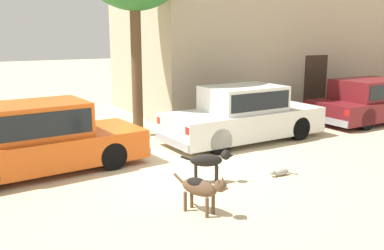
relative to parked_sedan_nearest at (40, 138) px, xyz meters
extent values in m
plane|color=#CCB78E|center=(2.56, -1.37, -0.73)|extent=(80.00, 80.00, 0.00)
cube|color=#D15619|center=(0.01, 0.00, -0.26)|extent=(4.40, 2.01, 0.63)
cube|color=#D15619|center=(-0.03, 0.00, 0.41)|extent=(2.07, 1.59, 0.70)
cube|color=black|center=(-0.03, 0.00, 0.42)|extent=(1.92, 1.60, 0.49)
cube|color=#999BA0|center=(2.13, 0.16, -0.47)|extent=(0.25, 1.65, 0.20)
sphere|color=silver|center=(2.11, 0.82, -0.12)|extent=(0.20, 0.20, 0.20)
sphere|color=silver|center=(2.21, -0.49, -0.12)|extent=(0.20, 0.20, 0.20)
cylinder|color=black|center=(1.24, 0.84, -0.43)|extent=(0.62, 0.25, 0.60)
cylinder|color=black|center=(1.35, -0.64, -0.43)|extent=(0.62, 0.25, 0.60)
cube|color=silver|center=(5.33, 0.00, -0.23)|extent=(4.51, 1.81, 0.69)
cube|color=silver|center=(5.28, 0.00, 0.44)|extent=(2.09, 1.51, 0.66)
cube|color=black|center=(5.28, 0.00, 0.45)|extent=(1.93, 1.53, 0.46)
cube|color=#999BA0|center=(7.54, 0.06, -0.47)|extent=(0.16, 1.66, 0.20)
cube|color=#999BA0|center=(3.11, -0.05, -0.47)|extent=(0.16, 1.66, 0.20)
sphere|color=silver|center=(7.55, 0.73, -0.08)|extent=(0.20, 0.20, 0.20)
sphere|color=silver|center=(7.59, -0.61, -0.08)|extent=(0.20, 0.20, 0.20)
cube|color=red|center=(3.10, 0.67, -0.06)|extent=(0.04, 0.18, 0.18)
cube|color=red|center=(3.13, -0.78, -0.06)|extent=(0.04, 0.18, 0.18)
cylinder|color=black|center=(6.65, 0.78, -0.41)|extent=(0.65, 0.22, 0.64)
cylinder|color=black|center=(6.69, -0.71, -0.41)|extent=(0.65, 0.22, 0.64)
cylinder|color=black|center=(3.97, 0.72, -0.41)|extent=(0.65, 0.22, 0.64)
cylinder|color=black|center=(4.01, -0.78, -0.41)|extent=(0.65, 0.22, 0.64)
cube|color=maroon|center=(10.66, 0.02, -0.27)|extent=(4.51, 1.90, 0.61)
cube|color=maroon|center=(10.43, 0.01, 0.36)|extent=(2.26, 1.61, 0.65)
cube|color=black|center=(10.43, 0.01, 0.37)|extent=(2.08, 1.63, 0.45)
cube|color=#999BA0|center=(8.44, -0.02, -0.47)|extent=(0.15, 1.80, 0.20)
cube|color=red|center=(8.42, 0.78, -0.12)|extent=(0.04, 0.18, 0.18)
cube|color=red|center=(8.45, -0.81, -0.12)|extent=(0.04, 0.18, 0.18)
cylinder|color=black|center=(11.99, 0.85, -0.39)|extent=(0.68, 0.21, 0.68)
cylinder|color=black|center=(9.30, 0.81, -0.39)|extent=(0.68, 0.21, 0.68)
cylinder|color=black|center=(9.32, -0.82, -0.39)|extent=(0.68, 0.21, 0.68)
cube|color=#38281E|center=(10.12, 2.09, 0.32)|extent=(1.10, 0.02, 2.10)
cylinder|color=brown|center=(1.97, -3.67, -0.56)|extent=(0.06, 0.06, 0.33)
cylinder|color=brown|center=(1.80, -3.74, -0.56)|extent=(0.06, 0.06, 0.33)
cylinder|color=brown|center=(1.79, -3.27, -0.56)|extent=(0.06, 0.06, 0.33)
cylinder|color=brown|center=(1.63, -3.34, -0.56)|extent=(0.06, 0.06, 0.33)
ellipsoid|color=brown|center=(1.80, -3.50, -0.30)|extent=(0.49, 0.71, 0.28)
ellipsoid|color=black|center=(1.78, -3.46, -0.22)|extent=(0.36, 0.43, 0.15)
sphere|color=brown|center=(1.96, -3.87, -0.18)|extent=(0.20, 0.20, 0.20)
cone|color=brown|center=(2.00, -3.97, -0.20)|extent=(0.15, 0.15, 0.11)
cone|color=brown|center=(2.02, -3.85, -0.09)|extent=(0.09, 0.09, 0.09)
cone|color=brown|center=(1.91, -3.90, -0.09)|extent=(0.09, 0.09, 0.09)
cylinder|color=brown|center=(1.63, -3.12, -0.23)|extent=(0.13, 0.22, 0.17)
cylinder|color=black|center=(2.87, -2.38, -0.54)|extent=(0.06, 0.06, 0.37)
cylinder|color=black|center=(2.79, -2.52, -0.54)|extent=(0.06, 0.06, 0.37)
cylinder|color=black|center=(2.51, -2.18, -0.54)|extent=(0.06, 0.06, 0.37)
cylinder|color=black|center=(2.43, -2.33, -0.54)|extent=(0.06, 0.06, 0.37)
ellipsoid|color=black|center=(2.65, -2.35, -0.27)|extent=(0.66, 0.49, 0.25)
sphere|color=black|center=(2.99, -2.53, -0.17)|extent=(0.19, 0.19, 0.19)
cone|color=black|center=(3.07, -2.58, -0.18)|extent=(0.14, 0.14, 0.11)
cone|color=black|center=(3.01, -2.48, -0.08)|extent=(0.09, 0.09, 0.09)
cone|color=black|center=(2.96, -2.58, -0.08)|extent=(0.09, 0.09, 0.09)
cylinder|color=black|center=(2.31, -2.17, -0.23)|extent=(0.22, 0.15, 0.12)
ellipsoid|color=gray|center=(4.21, -2.77, -0.65)|extent=(0.38, 0.17, 0.15)
sphere|color=gray|center=(4.00, -2.75, -0.63)|extent=(0.12, 0.12, 0.12)
cone|color=gray|center=(3.99, -2.78, -0.58)|extent=(0.04, 0.04, 0.05)
cone|color=gray|center=(4.00, -2.72, -0.58)|extent=(0.04, 0.04, 0.05)
cylinder|color=gray|center=(4.50, -2.82, -0.71)|extent=(0.13, 0.21, 0.04)
cylinder|color=brown|center=(3.06, 1.98, 1.16)|extent=(0.30, 0.30, 3.77)
camera|label=1|loc=(-1.57, -9.09, 2.16)|focal=39.78mm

